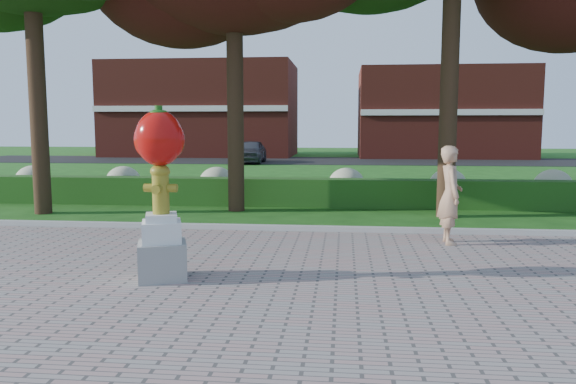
{
  "coord_description": "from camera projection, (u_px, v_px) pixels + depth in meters",
  "views": [
    {
      "loc": [
        0.93,
        -8.97,
        2.31
      ],
      "look_at": [
        -0.08,
        1.0,
        1.12
      ],
      "focal_mm": 35.0,
      "sensor_mm": 36.0,
      "label": 1
    }
  ],
  "objects": [
    {
      "name": "ground",
      "position": [
        287.0,
        267.0,
        9.23
      ],
      "size": [
        100.0,
        100.0,
        0.0
      ],
      "primitive_type": "plane",
      "color": "#194B12",
      "rests_on": "ground"
    },
    {
      "name": "walkway",
      "position": [
        243.0,
        371.0,
        5.28
      ],
      "size": [
        40.0,
        14.0,
        0.04
      ],
      "primitive_type": "cube",
      "color": "gray",
      "rests_on": "ground"
    },
    {
      "name": "curb",
      "position": [
        301.0,
        229.0,
        12.19
      ],
      "size": [
        40.0,
        0.18,
        0.15
      ],
      "primitive_type": "cube",
      "color": "#ADADA5",
      "rests_on": "ground"
    },
    {
      "name": "lawn_hedge",
      "position": [
        312.0,
        193.0,
        16.1
      ],
      "size": [
        24.0,
        0.7,
        0.8
      ],
      "primitive_type": "cube",
      "color": "#204814",
      "rests_on": "ground"
    },
    {
      "name": "hydrangea_row",
      "position": [
        332.0,
        184.0,
        17.01
      ],
      "size": [
        20.1,
        1.1,
        0.99
      ],
      "color": "#AFAE86",
      "rests_on": "ground"
    },
    {
      "name": "street",
      "position": [
        330.0,
        161.0,
        36.89
      ],
      "size": [
        50.0,
        8.0,
        0.02
      ],
      "primitive_type": "cube",
      "color": "black",
      "rests_on": "ground"
    },
    {
      "name": "building_left",
      "position": [
        203.0,
        110.0,
        43.41
      ],
      "size": [
        14.0,
        8.0,
        7.0
      ],
      "primitive_type": "cube",
      "color": "maroon",
      "rests_on": "ground"
    },
    {
      "name": "building_right",
      "position": [
        441.0,
        113.0,
        41.65
      ],
      "size": [
        12.0,
        8.0,
        6.4
      ],
      "primitive_type": "cube",
      "color": "maroon",
      "rests_on": "ground"
    },
    {
      "name": "hydrant_sculpture",
      "position": [
        161.0,
        189.0,
        8.22
      ],
      "size": [
        0.88,
        0.88,
        2.56
      ],
      "rotation": [
        0.0,
        0.0,
        0.32
      ],
      "color": "gray",
      "rests_on": "walkway"
    },
    {
      "name": "woman",
      "position": [
        450.0,
        195.0,
        10.78
      ],
      "size": [
        0.48,
        0.71,
        1.89
      ],
      "primitive_type": "imported",
      "rotation": [
        0.0,
        0.0,
        1.62
      ],
      "color": "tan",
      "rests_on": "walkway"
    },
    {
      "name": "parked_car",
      "position": [
        250.0,
        151.0,
        34.65
      ],
      "size": [
        1.75,
        4.2,
        1.42
      ],
      "primitive_type": "imported",
      "rotation": [
        0.0,
        0.0,
        0.02
      ],
      "color": "#3F4046",
      "rests_on": "street"
    }
  ]
}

